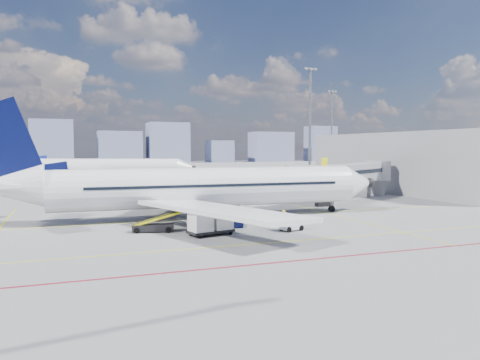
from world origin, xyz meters
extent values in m
plane|color=gray|center=(0.00, 0.00, 0.00)|extent=(420.00, 420.00, 0.00)
cube|color=#D8D40B|center=(0.00, 8.00, 0.01)|extent=(60.00, 0.18, 0.01)
cube|color=#D8D40B|center=(0.00, -6.00, 0.01)|extent=(80.00, 0.15, 0.01)
cube|color=#D8D40B|center=(14.00, 2.00, 0.01)|extent=(0.15, 28.00, 0.01)
cube|color=maroon|center=(0.00, -12.00, 0.01)|extent=(90.00, 0.25, 0.01)
cube|color=gray|center=(22.25, 16.15, 3.90)|extent=(20.84, 13.93, 2.60)
cube|color=black|center=(22.25, 16.15, 4.10)|extent=(20.52, 13.82, 0.55)
cube|color=gray|center=(12.70, 10.50, 3.90)|extent=(4.49, 4.56, 3.00)
cube|color=black|center=(17.00, 12.80, 0.35)|extent=(2.20, 1.00, 0.70)
cylinder|color=slate|center=(17.00, 12.80, 1.70)|extent=(0.56, 0.56, 2.70)
cylinder|color=slate|center=(29.00, 20.00, 1.95)|extent=(0.60, 0.60, 3.90)
cylinder|color=gray|center=(32.00, 22.00, 3.90)|extent=(4.00, 4.00, 3.00)
cylinder|color=gray|center=(32.00, 22.00, 1.95)|extent=(2.40, 2.40, 3.90)
cube|color=#D8D40B|center=(15.50, 10.30, 5.70)|extent=(1.26, 0.82, 1.20)
cube|color=gray|center=(40.00, 26.00, 5.00)|extent=(10.00, 42.00, 10.00)
cube|color=black|center=(35.20, 26.00, 5.00)|extent=(0.25, 40.00, 4.50)
cylinder|color=slate|center=(38.00, 55.00, 12.50)|extent=(0.56, 0.56, 25.00)
cube|color=slate|center=(38.00, 55.00, 25.20)|extent=(3.20, 0.40, 0.50)
cube|color=#B7BBBF|center=(36.80, 54.75, 25.20)|extent=(0.60, 0.15, 0.35)
cube|color=#B7BBBF|center=(38.00, 54.75, 25.20)|extent=(0.60, 0.15, 0.35)
cube|color=#B7BBBF|center=(39.20, 54.75, 25.20)|extent=(0.60, 0.15, 0.35)
cylinder|color=slate|center=(65.00, 90.00, 12.50)|extent=(0.56, 0.56, 25.00)
cube|color=slate|center=(65.00, 90.00, 25.20)|extent=(3.20, 0.40, 0.50)
cube|color=#B7BBBF|center=(63.80, 89.75, 25.20)|extent=(0.60, 0.15, 0.35)
cube|color=#B7BBBF|center=(65.00, 89.75, 25.20)|extent=(0.60, 0.15, 0.35)
cube|color=#B7BBBF|center=(66.20, 89.75, 25.20)|extent=(0.60, 0.15, 0.35)
cube|color=slate|center=(-41.40, 190.00, 8.37)|extent=(12.28, 10.67, 16.73)
cube|color=slate|center=(-20.19, 190.00, 10.05)|extent=(18.35, 14.30, 20.09)
cube|color=slate|center=(9.80, 190.00, 7.61)|extent=(20.22, 10.93, 15.22)
cube|color=slate|center=(32.89, 190.00, 9.81)|extent=(19.49, 14.31, 19.62)
cube|color=slate|center=(59.75, 190.00, 5.51)|extent=(11.84, 12.98, 11.02)
cube|color=slate|center=(88.69, 190.00, 7.84)|extent=(21.92, 12.24, 15.68)
cube|color=slate|center=(118.82, 190.00, 9.60)|extent=(15.32, 10.89, 19.20)
cylinder|color=white|center=(0.37, 8.40, 3.30)|extent=(32.80, 5.60, 4.24)
cone|color=white|center=(18.64, 7.64, 3.30)|extent=(4.09, 4.40, 4.24)
sphere|color=black|center=(20.16, 7.58, 3.30)|extent=(1.25, 1.25, 1.20)
cone|color=white|center=(-19.42, 9.22, 3.90)|extent=(7.14, 4.53, 4.24)
cube|color=black|center=(17.23, 7.70, 3.90)|extent=(1.70, 1.70, 0.49)
cube|color=white|center=(-0.85, 18.25, 2.13)|extent=(13.06, 18.61, 0.63)
cube|color=white|center=(-1.67, -1.32, 2.13)|extent=(11.89, 18.78, 0.63)
cylinder|color=#070D39|center=(0.09, 14.73, 0.77)|extent=(4.02, 2.66, 2.50)
cylinder|color=#070D39|center=(-0.44, 2.12, 0.77)|extent=(4.02, 2.66, 2.50)
cylinder|color=#B7BBBF|center=(2.16, 14.64, 0.77)|extent=(0.49, 2.58, 2.57)
cylinder|color=#B7BBBF|center=(1.63, 2.03, 0.77)|extent=(0.49, 2.58, 2.57)
cube|color=#070D39|center=(-19.42, 9.22, 7.65)|extent=(7.47, 0.66, 9.28)
cube|color=#070D39|center=(-16.81, 9.11, 5.04)|extent=(6.15, 0.58, 2.34)
cube|color=white|center=(-19.71, 12.72, 4.28)|extent=(5.49, 6.90, 0.24)
cylinder|color=slate|center=(15.05, 7.79, 0.90)|extent=(0.29, 0.29, 1.80)
cylinder|color=black|center=(15.05, 7.79, 0.38)|extent=(0.77, 0.31, 0.76)
cylinder|color=slate|center=(-0.60, 11.27, 0.80)|extent=(0.33, 0.33, 1.60)
cylinder|color=black|center=(-0.60, 11.27, 0.50)|extent=(1.03, 0.69, 1.00)
cylinder|color=slate|center=(-0.83, 5.62, 0.80)|extent=(0.33, 0.33, 1.60)
cylinder|color=black|center=(-0.83, 5.62, 0.50)|extent=(1.03, 0.69, 1.00)
cube|color=black|center=(1.00, 10.48, 3.63)|extent=(26.75, 1.21, 0.28)
cube|color=black|center=(0.83, 6.28, 3.63)|extent=(26.75, 1.21, 0.28)
cylinder|color=white|center=(-5.93, 61.32, 3.30)|extent=(28.82, 14.69, 3.84)
cone|color=white|center=(9.40, 55.08, 3.30)|extent=(4.73, 4.89, 3.84)
sphere|color=black|center=(10.67, 54.56, 3.30)|extent=(1.41, 1.41, 1.08)
cone|color=white|center=(-22.53, 68.07, 3.84)|extent=(7.29, 5.93, 3.84)
cube|color=black|center=(8.21, 55.56, 3.84)|extent=(1.93, 1.93, 0.44)
cube|color=white|center=(-3.96, 70.08, 2.24)|extent=(15.27, 14.96, 0.57)
cube|color=white|center=(-10.64, 53.66, 2.24)|extent=(5.66, 16.41, 0.57)
cylinder|color=#070D39|center=(-4.23, 66.79, 1.01)|extent=(4.14, 3.43, 2.27)
cylinder|color=#070D39|center=(-8.54, 56.21, 1.01)|extent=(4.14, 3.43, 2.27)
cylinder|color=#B7BBBF|center=(-2.50, 66.09, 1.01)|extent=(1.20, 2.28, 2.32)
cylinder|color=#B7BBBF|center=(-6.81, 55.51, 1.01)|extent=(1.20, 2.28, 2.32)
cube|color=navy|center=(-22.53, 68.07, 7.24)|extent=(6.37, 2.84, 8.40)
cube|color=navy|center=(-20.34, 67.18, 4.88)|extent=(5.26, 2.37, 2.12)
cube|color=white|center=(-21.71, 71.14, 4.19)|extent=(5.96, 6.02, 0.22)
cube|color=white|center=(-24.09, 65.30, 4.19)|extent=(2.97, 5.52, 0.22)
cylinder|color=black|center=(-5.88, 64.06, 0.50)|extent=(1.17, 0.98, 1.00)
cylinder|color=black|center=(-7.81, 59.32, 0.50)|extent=(1.17, 0.98, 1.00)
cylinder|color=black|center=(6.39, 56.31, 0.38)|extent=(0.81, 0.55, 0.76)
cube|color=white|center=(5.04, -1.74, 0.50)|extent=(2.21, 1.54, 0.73)
cube|color=white|center=(4.69, -1.83, 1.05)|extent=(1.13, 1.23, 0.55)
cube|color=black|center=(4.69, -1.83, 1.23)|extent=(1.04, 1.17, 0.32)
cylinder|color=black|center=(4.45, -2.40, 0.25)|extent=(0.54, 0.32, 0.51)
cylinder|color=black|center=(4.21, -1.43, 0.25)|extent=(0.54, 0.32, 0.51)
cylinder|color=black|center=(5.87, -2.05, 0.25)|extent=(0.54, 0.32, 0.51)
cylinder|color=black|center=(5.62, -1.08, 0.25)|extent=(0.54, 0.32, 0.51)
cube|color=black|center=(-2.45, -1.29, 0.35)|extent=(4.25, 2.65, 0.20)
cube|color=white|center=(-3.41, -1.53, 1.32)|extent=(2.04, 2.00, 1.70)
cube|color=white|center=(-1.50, -1.06, 1.32)|extent=(2.04, 2.00, 1.70)
cylinder|color=black|center=(-3.76, -2.41, 0.18)|extent=(0.38, 0.23, 0.35)
cylinder|color=black|center=(-4.13, -0.92, 0.18)|extent=(0.38, 0.23, 0.35)
cylinder|color=black|center=(-0.78, -1.67, 0.18)|extent=(0.38, 0.23, 0.35)
cylinder|color=black|center=(-1.15, -0.18, 0.18)|extent=(0.38, 0.23, 0.35)
cube|color=black|center=(-6.82, 2.01, 0.39)|extent=(3.82, 2.15, 0.60)
cube|color=black|center=(-6.16, 1.84, 1.29)|extent=(5.21, 2.12, 1.59)
cube|color=#D8D40B|center=(-6.04, 2.30, 1.29)|extent=(5.03, 1.36, 1.65)
cube|color=#D8D40B|center=(-6.28, 1.38, 1.29)|extent=(5.03, 1.36, 1.65)
cylinder|color=black|center=(-8.31, 1.77, 0.26)|extent=(0.55, 0.33, 0.52)
cylinder|color=black|center=(-8.01, 2.94, 0.26)|extent=(0.55, 0.33, 0.52)
cylinder|color=black|center=(-5.64, 1.09, 0.26)|extent=(0.55, 0.33, 0.52)
cylinder|color=black|center=(-5.34, 2.25, 0.26)|extent=(0.55, 0.33, 0.52)
imported|color=yellow|center=(4.43, -1.50, 0.94)|extent=(0.64, 0.79, 1.88)
camera|label=1|loc=(-13.89, -39.48, 7.55)|focal=35.00mm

